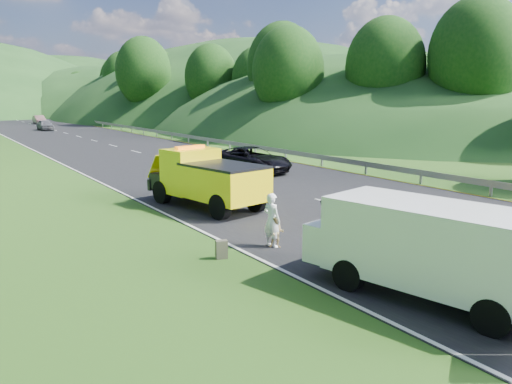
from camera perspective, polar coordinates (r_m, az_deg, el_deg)
ground at (r=17.41m, az=10.18°, el=-4.87°), size 320.00×320.00×0.00m
road_surface at (r=54.22m, az=-18.00°, el=5.60°), size 14.00×200.00×0.02m
guardrail at (r=68.29m, az=-15.01°, el=6.79°), size 0.06×140.00×1.52m
tree_line_right at (r=80.05m, az=-8.10°, el=7.64°), size 14.00×140.00×14.00m
hills_backdrop at (r=147.88m, az=-26.98°, el=8.12°), size 201.00×288.60×44.00m
tow_truck at (r=21.16m, az=-5.70°, el=1.56°), size 3.11×6.20×2.55m
white_van at (r=12.32m, az=19.36°, el=-5.87°), size 4.00×6.78×2.26m
woman at (r=15.85m, az=1.80°, el=-6.30°), size 0.58×0.71×1.72m
child at (r=15.76m, az=2.35°, el=-6.41°), size 0.61×0.59×0.98m
worker at (r=12.04m, az=26.27°, el=-13.31°), size 1.26×0.95×1.72m
suitcase at (r=14.72m, az=-3.97°, el=-6.57°), size 0.38×0.28×0.55m
spare_tire at (r=13.00m, az=22.54°, el=-11.18°), size 0.59×0.59×0.20m
passing_suv at (r=30.85m, az=-0.49°, el=2.29°), size 3.40×5.83×1.53m
dist_car_a at (r=72.14m, az=-22.92°, el=6.51°), size 1.66×4.12×1.40m
dist_car_b at (r=87.77m, az=-23.50°, el=7.14°), size 1.42×4.08×1.34m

